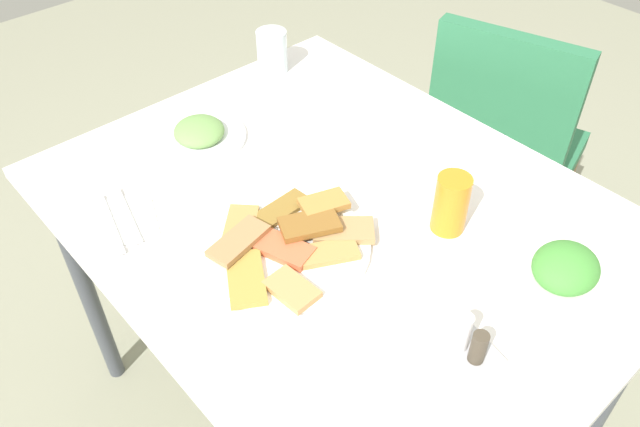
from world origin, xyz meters
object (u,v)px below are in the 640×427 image
at_px(soda_can, 451,204).
at_px(fork, 109,224).
at_px(dining_table, 340,238).
at_px(salad_plate_rice, 565,270).
at_px(drinking_glass, 272,51).
at_px(pide_platter, 287,244).
at_px(paper_napkin, 118,221).
at_px(spoon, 126,216).
at_px(dining_chair, 501,141).
at_px(condiment_caddy, 468,347).
at_px(salad_plate_greens, 200,134).

distance_m(soda_can, fork, 0.66).
xyz_separation_m(dining_table, salad_plate_rice, (0.40, 0.17, 0.10)).
bearing_deg(fork, drinking_glass, 127.10).
bearing_deg(soda_can, fork, -132.11).
xyz_separation_m(pide_platter, salad_plate_rice, (0.39, 0.32, 0.01)).
relative_size(paper_napkin, fork, 0.79).
height_order(dining_table, spoon, spoon).
xyz_separation_m(soda_can, paper_napkin, (-0.44, -0.47, -0.06)).
height_order(fork, spoon, same).
relative_size(pide_platter, spoon, 1.94).
distance_m(pide_platter, paper_napkin, 0.34).
height_order(dining_chair, drinking_glass, dining_chair).
bearing_deg(salad_plate_rice, fork, -140.97).
xyz_separation_m(dining_table, paper_napkin, (-0.27, -0.35, 0.08)).
distance_m(salad_plate_rice, fork, 0.86).
height_order(salad_plate_rice, fork, salad_plate_rice).
xyz_separation_m(dining_table, condiment_caddy, (0.39, -0.09, 0.11)).
height_order(pide_platter, spoon, pide_platter).
relative_size(dining_table, soda_can, 9.60).
height_order(soda_can, spoon, soda_can).
bearing_deg(dining_table, condiment_caddy, -13.17).
xyz_separation_m(drinking_glass, paper_napkin, (0.25, -0.59, -0.05)).
relative_size(dining_chair, salad_plate_greens, 4.21).
relative_size(dining_chair, pide_platter, 2.63).
xyz_separation_m(dining_table, pide_platter, (0.01, -0.15, 0.09)).
bearing_deg(dining_table, paper_napkin, -127.20).
bearing_deg(soda_can, drinking_glass, 170.00).
xyz_separation_m(salad_plate_greens, spoon, (0.12, -0.26, -0.01)).
relative_size(pide_platter, fork, 1.84).
relative_size(dining_table, fork, 6.42).
height_order(pide_platter, fork, pide_platter).
bearing_deg(fork, soda_can, 62.60).
bearing_deg(salad_plate_rice, salad_plate_greens, -162.67).
bearing_deg(fork, dining_chair, 97.22).
bearing_deg(fork, salad_plate_rice, 53.73).
height_order(salad_plate_greens, fork, salad_plate_greens).
height_order(dining_chair, condiment_caddy, dining_chair).
height_order(dining_chair, fork, dining_chair).
xyz_separation_m(salad_plate_rice, fork, (-0.67, -0.54, -0.02)).
xyz_separation_m(dining_chair, pide_platter, (0.13, -0.93, 0.29)).
bearing_deg(drinking_glass, paper_napkin, -67.00).
height_order(pide_platter, paper_napkin, pide_platter).
distance_m(salad_plate_rice, soda_can, 0.23).
bearing_deg(salad_plate_rice, drinking_glass, 175.57).
relative_size(dining_table, dining_chair, 1.32).
bearing_deg(condiment_caddy, pide_platter, -170.99).
height_order(pide_platter, condiment_caddy, condiment_caddy).
bearing_deg(drinking_glass, condiment_caddy, -20.10).
height_order(dining_chair, pide_platter, dining_chair).
xyz_separation_m(dining_chair, fork, (-0.15, -1.15, 0.28)).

